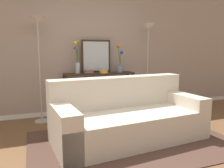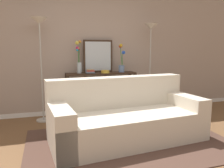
{
  "view_description": "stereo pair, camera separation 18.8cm",
  "coord_description": "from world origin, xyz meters",
  "px_view_note": "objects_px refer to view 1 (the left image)",
  "views": [
    {
      "loc": [
        -0.92,
        -2.19,
        1.28
      ],
      "look_at": [
        0.35,
        1.3,
        0.72
      ],
      "focal_mm": 35.82,
      "sensor_mm": 36.0,
      "label": 1
    },
    {
      "loc": [
        -0.75,
        -2.25,
        1.28
      ],
      "look_at": [
        0.35,
        1.3,
        0.72
      ],
      "focal_mm": 35.82,
      "sensor_mm": 36.0,
      "label": 2
    }
  ],
  "objects_px": {
    "wall_mirror": "(96,56)",
    "book_row_under_console": "(80,113)",
    "console_table": "(100,86)",
    "vase_short_flowers": "(120,62)",
    "floor_lamp_right": "(148,43)",
    "book_stack": "(89,72)",
    "floor_lamp_left": "(38,41)",
    "couch": "(128,118)",
    "vase_tall_flowers": "(77,59)",
    "fruit_bowl": "(104,72)"
  },
  "relations": [
    {
      "from": "console_table",
      "to": "book_stack",
      "type": "xyz_separation_m",
      "value": [
        -0.24,
        -0.09,
        0.3
      ]
    },
    {
      "from": "fruit_bowl",
      "to": "wall_mirror",
      "type": "bearing_deg",
      "value": 111.51
    },
    {
      "from": "console_table",
      "to": "book_stack",
      "type": "bearing_deg",
      "value": -158.44
    },
    {
      "from": "couch",
      "to": "wall_mirror",
      "type": "height_order",
      "value": "wall_mirror"
    },
    {
      "from": "wall_mirror",
      "to": "book_row_under_console",
      "type": "xyz_separation_m",
      "value": [
        -0.37,
        -0.13,
        -1.11
      ]
    },
    {
      "from": "vase_short_flowers",
      "to": "book_row_under_console",
      "type": "height_order",
      "value": "vase_short_flowers"
    },
    {
      "from": "couch",
      "to": "vase_short_flowers",
      "type": "bearing_deg",
      "value": 72.96
    },
    {
      "from": "couch",
      "to": "vase_short_flowers",
      "type": "relative_size",
      "value": 3.93
    },
    {
      "from": "vase_short_flowers",
      "to": "floor_lamp_right",
      "type": "bearing_deg",
      "value": -7.43
    },
    {
      "from": "couch",
      "to": "console_table",
      "type": "distance_m",
      "value": 1.36
    },
    {
      "from": "couch",
      "to": "fruit_bowl",
      "type": "relative_size",
      "value": 13.6
    },
    {
      "from": "floor_lamp_right",
      "to": "book_stack",
      "type": "height_order",
      "value": "floor_lamp_right"
    },
    {
      "from": "couch",
      "to": "wall_mirror",
      "type": "relative_size",
      "value": 3.46
    },
    {
      "from": "wall_mirror",
      "to": "book_stack",
      "type": "bearing_deg",
      "value": -133.32
    },
    {
      "from": "vase_short_flowers",
      "to": "floor_lamp_left",
      "type": "bearing_deg",
      "value": -177.13
    },
    {
      "from": "console_table",
      "to": "book_row_under_console",
      "type": "distance_m",
      "value": 0.65
    },
    {
      "from": "couch",
      "to": "console_table",
      "type": "xyz_separation_m",
      "value": [
        -0.02,
        1.33,
        0.27
      ]
    },
    {
      "from": "wall_mirror",
      "to": "vase_short_flowers",
      "type": "relative_size",
      "value": 1.14
    },
    {
      "from": "floor_lamp_right",
      "to": "book_row_under_console",
      "type": "relative_size",
      "value": 5.35
    },
    {
      "from": "console_table",
      "to": "couch",
      "type": "bearing_deg",
      "value": -89.14
    },
    {
      "from": "vase_short_flowers",
      "to": "fruit_bowl",
      "type": "height_order",
      "value": "vase_short_flowers"
    },
    {
      "from": "wall_mirror",
      "to": "book_row_under_console",
      "type": "distance_m",
      "value": 1.18
    },
    {
      "from": "couch",
      "to": "console_table",
      "type": "bearing_deg",
      "value": 90.86
    },
    {
      "from": "console_table",
      "to": "vase_short_flowers",
      "type": "bearing_deg",
      "value": -1.79
    },
    {
      "from": "book_stack",
      "to": "vase_short_flowers",
      "type": "bearing_deg",
      "value": 6.94
    },
    {
      "from": "wall_mirror",
      "to": "book_stack",
      "type": "xyz_separation_m",
      "value": [
        -0.21,
        -0.22,
        -0.28
      ]
    },
    {
      "from": "vase_tall_flowers",
      "to": "book_stack",
      "type": "distance_m",
      "value": 0.34
    },
    {
      "from": "console_table",
      "to": "book_stack",
      "type": "relative_size",
      "value": 7.63
    },
    {
      "from": "floor_lamp_right",
      "to": "couch",
      "type": "bearing_deg",
      "value": -128.87
    },
    {
      "from": "floor_lamp_left",
      "to": "fruit_bowl",
      "type": "height_order",
      "value": "floor_lamp_left"
    },
    {
      "from": "console_table",
      "to": "floor_lamp_right",
      "type": "bearing_deg",
      "value": -5.1
    },
    {
      "from": "couch",
      "to": "floor_lamp_right",
      "type": "bearing_deg",
      "value": 51.13
    },
    {
      "from": "floor_lamp_left",
      "to": "vase_short_flowers",
      "type": "relative_size",
      "value": 3.26
    },
    {
      "from": "floor_lamp_right",
      "to": "book_stack",
      "type": "distance_m",
      "value": 1.37
    },
    {
      "from": "floor_lamp_right",
      "to": "wall_mirror",
      "type": "relative_size",
      "value": 2.82
    },
    {
      "from": "vase_short_flowers",
      "to": "vase_tall_flowers",
      "type": "bearing_deg",
      "value": 177.03
    },
    {
      "from": "console_table",
      "to": "book_row_under_console",
      "type": "xyz_separation_m",
      "value": [
        -0.4,
        -0.0,
        -0.52
      ]
    },
    {
      "from": "vase_short_flowers",
      "to": "book_row_under_console",
      "type": "xyz_separation_m",
      "value": [
        -0.82,
        0.01,
        -0.99
      ]
    },
    {
      "from": "floor_lamp_left",
      "to": "fruit_bowl",
      "type": "xyz_separation_m",
      "value": [
        1.18,
        -0.0,
        -0.57
      ]
    },
    {
      "from": "couch",
      "to": "vase_short_flowers",
      "type": "distance_m",
      "value": 1.56
    },
    {
      "from": "floor_lamp_left",
      "to": "book_row_under_console",
      "type": "height_order",
      "value": "floor_lamp_left"
    },
    {
      "from": "floor_lamp_left",
      "to": "book_stack",
      "type": "bearing_deg",
      "value": -0.19
    },
    {
      "from": "floor_lamp_right",
      "to": "wall_mirror",
      "type": "distance_m",
      "value": 1.1
    },
    {
      "from": "console_table",
      "to": "floor_lamp_right",
      "type": "height_order",
      "value": "floor_lamp_right"
    },
    {
      "from": "floor_lamp_left",
      "to": "floor_lamp_right",
      "type": "relative_size",
      "value": 1.02
    },
    {
      "from": "floor_lamp_left",
      "to": "vase_tall_flowers",
      "type": "bearing_deg",
      "value": 10.02
    },
    {
      "from": "fruit_bowl",
      "to": "book_stack",
      "type": "height_order",
      "value": "book_stack"
    },
    {
      "from": "book_stack",
      "to": "book_row_under_console",
      "type": "distance_m",
      "value": 0.84
    },
    {
      "from": "couch",
      "to": "book_stack",
      "type": "relative_size",
      "value": 12.26
    },
    {
      "from": "floor_lamp_left",
      "to": "floor_lamp_right",
      "type": "xyz_separation_m",
      "value": [
        2.14,
        0.0,
        -0.02
      ]
    }
  ]
}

